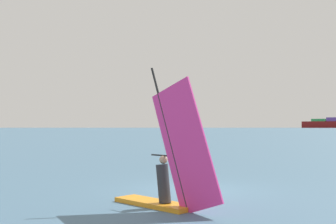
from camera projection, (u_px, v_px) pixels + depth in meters
name	position (u px, v px, depth m)	size (l,w,h in m)	color
ground_plane	(193.00, 190.00, 13.52)	(4000.00, 4000.00, 0.00)	#476B84
windsurfer	(168.00, 176.00, 10.52)	(3.53, 1.26, 3.83)	orange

